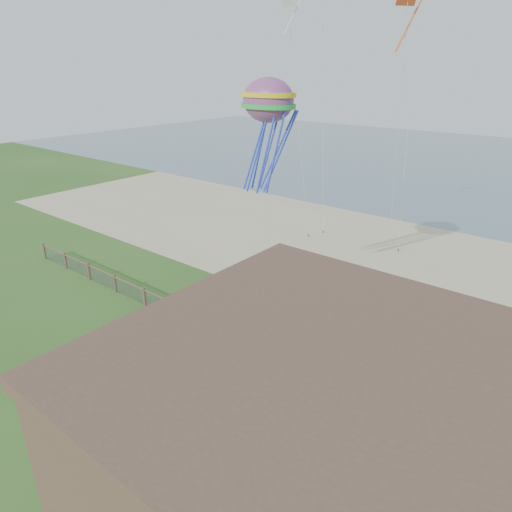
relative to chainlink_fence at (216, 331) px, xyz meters
The scene contains 9 objects.
ground 6.03m from the chainlink_fence, 90.00° to the right, with size 160.00×160.00×0.00m, color #2B551D.
sand_beach 16.01m from the chainlink_fence, 90.00° to the left, with size 72.00×20.00×0.02m, color tan.
ocean 60.00m from the chainlink_fence, 90.00° to the left, with size 160.00×68.00×0.02m, color slate.
chainlink_fence is the anchor object (origin of this frame).
motel_deck 13.04m from the chainlink_fence, ahead, with size 15.00×2.00×0.50m, color brown.
picnic_table 7.72m from the chainlink_fence, ahead, with size 1.62×1.22×0.68m, color brown, non-canonical shape.
octopus_kite 11.10m from the chainlink_fence, 98.85° to the left, with size 3.29×2.32×6.78m, color #FF3B28, non-canonical shape.
kite_white 21.47m from the chainlink_fence, 110.93° to the left, with size 0.99×0.70×2.13m, color silver, non-canonical shape.
kite_red 18.08m from the chainlink_fence, 55.05° to the left, with size 1.18×0.70×2.57m, color #CF5124, non-canonical shape.
Camera 1 is at (14.77, -8.95, 13.54)m, focal length 32.00 mm.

